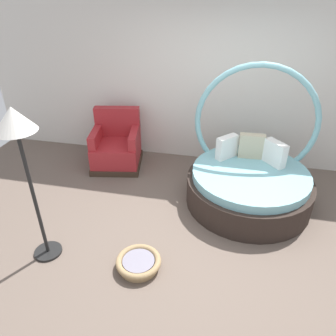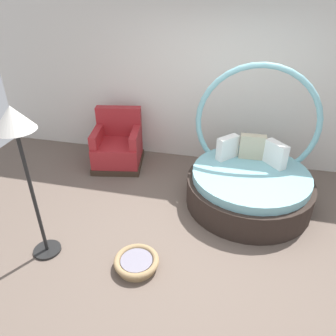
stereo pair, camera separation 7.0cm
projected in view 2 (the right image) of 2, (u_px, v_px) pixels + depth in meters
name	position (u px, v px, depth m)	size (l,w,h in m)	color
ground_plane	(193.00, 236.00, 4.09)	(8.00, 8.00, 0.02)	#66564C
back_wall	(219.00, 73.00, 5.08)	(8.00, 0.12, 3.03)	silver
round_daybed	(250.00, 179.00, 4.55)	(1.75, 1.75, 1.89)	#2D231E
red_armchair	(118.00, 146.00, 5.49)	(0.93, 0.93, 0.94)	#38281E
pet_basket	(137.00, 262.00, 3.61)	(0.51, 0.51, 0.13)	#9E7F56
floor_lamp	(17.00, 134.00, 3.07)	(0.40, 0.40, 1.82)	black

